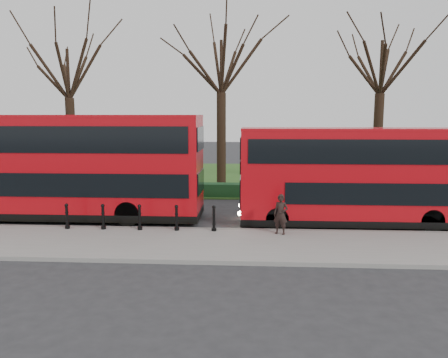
# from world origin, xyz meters

# --- Properties ---
(ground) EXTENTS (120.00, 120.00, 0.00)m
(ground) POSITION_xyz_m (0.00, 0.00, 0.00)
(ground) COLOR #28282B
(ground) RESTS_ON ground
(pavement) EXTENTS (60.00, 4.00, 0.15)m
(pavement) POSITION_xyz_m (0.00, -3.00, 0.07)
(pavement) COLOR gray
(pavement) RESTS_ON ground
(kerb) EXTENTS (60.00, 0.25, 0.16)m
(kerb) POSITION_xyz_m (0.00, -1.00, 0.07)
(kerb) COLOR slate
(kerb) RESTS_ON ground
(grass_verge) EXTENTS (60.00, 18.00, 0.06)m
(grass_verge) POSITION_xyz_m (0.00, 15.00, 0.03)
(grass_verge) COLOR #2D511B
(grass_verge) RESTS_ON ground
(hedge) EXTENTS (60.00, 0.90, 0.80)m
(hedge) POSITION_xyz_m (0.00, 6.80, 0.40)
(hedge) COLOR black
(hedge) RESTS_ON ground
(yellow_line_outer) EXTENTS (60.00, 0.10, 0.01)m
(yellow_line_outer) POSITION_xyz_m (0.00, -0.70, 0.01)
(yellow_line_outer) COLOR yellow
(yellow_line_outer) RESTS_ON ground
(yellow_line_inner) EXTENTS (60.00, 0.10, 0.01)m
(yellow_line_inner) POSITION_xyz_m (0.00, -0.50, 0.01)
(yellow_line_inner) COLOR yellow
(yellow_line_inner) RESTS_ON ground
(tree_left) EXTENTS (6.87, 6.87, 10.73)m
(tree_left) POSITION_xyz_m (-8.00, 10.00, 7.79)
(tree_left) COLOR black
(tree_left) RESTS_ON ground
(tree_mid) EXTENTS (7.22, 7.22, 11.28)m
(tree_mid) POSITION_xyz_m (2.00, 10.00, 8.20)
(tree_mid) COLOR black
(tree_mid) RESTS_ON ground
(tree_right) EXTENTS (7.13, 7.13, 11.13)m
(tree_right) POSITION_xyz_m (12.00, 10.00, 8.09)
(tree_right) COLOR black
(tree_right) RESTS_ON ground
(bollard_row) EXTENTS (6.21, 0.15, 1.00)m
(bollard_row) POSITION_xyz_m (-0.59, -1.35, 0.65)
(bollard_row) COLOR black
(bollard_row) RESTS_ON pavement
(bus_lead) EXTENTS (12.02, 2.76, 4.79)m
(bus_lead) POSITION_xyz_m (-4.36, 0.99, 2.41)
(bus_lead) COLOR #B10911
(bus_lead) RESTS_ON ground
(bus_rear) EXTENTS (10.63, 2.44, 4.23)m
(bus_rear) POSITION_xyz_m (8.78, 0.60, 2.13)
(bus_rear) COLOR #B10911
(bus_rear) RESTS_ON ground
(pedestrian) EXTENTS (0.68, 0.57, 1.59)m
(pedestrian) POSITION_xyz_m (5.09, -1.68, 0.94)
(pedestrian) COLOR black
(pedestrian) RESTS_ON pavement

